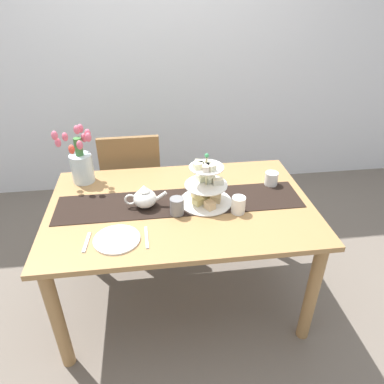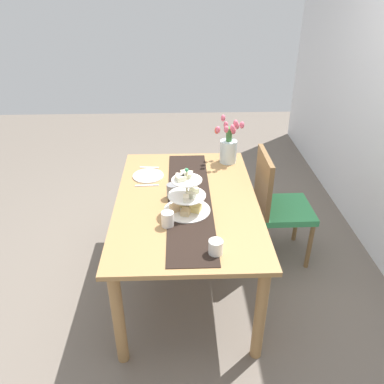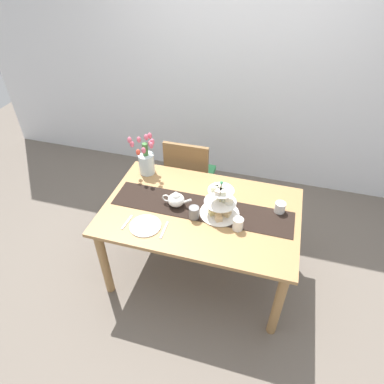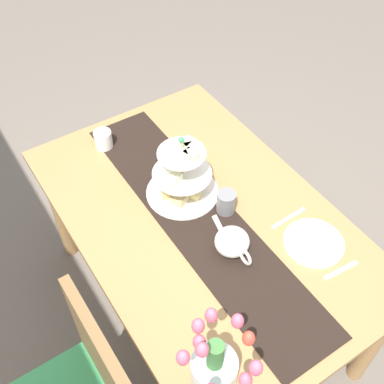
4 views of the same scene
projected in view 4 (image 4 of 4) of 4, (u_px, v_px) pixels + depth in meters
name	position (u px, v px, depth m)	size (l,w,h in m)	color
ground_plane	(200.00, 306.00, 2.46)	(8.00, 8.00, 0.00)	#6B6056
dining_table	(201.00, 231.00, 2.00)	(1.49, 0.95, 0.73)	#A37747
table_runner	(198.00, 218.00, 1.91)	(1.40, 0.29, 0.00)	black
tiered_cake_stand	(182.00, 177.00, 1.93)	(0.30, 0.30, 0.30)	beige
teapot	(232.00, 241.00, 1.77)	(0.24, 0.13, 0.14)	white
tulip_vase	(214.00, 370.00, 1.37)	(0.22, 0.22, 0.36)	silver
cream_jug	(103.00, 140.00, 2.16)	(0.08, 0.08, 0.09)	white
dinner_plate_left	(314.00, 243.00, 1.83)	(0.23, 0.23, 0.01)	white
fork_left	(341.00, 270.00, 1.75)	(0.02, 0.15, 0.01)	silver
knife_left	(288.00, 218.00, 1.91)	(0.01, 0.17, 0.01)	silver
mug_grey	(226.00, 202.00, 1.90)	(0.08, 0.08, 0.10)	slate
mug_white_text	(186.00, 152.00, 2.10)	(0.08, 0.08, 0.10)	white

